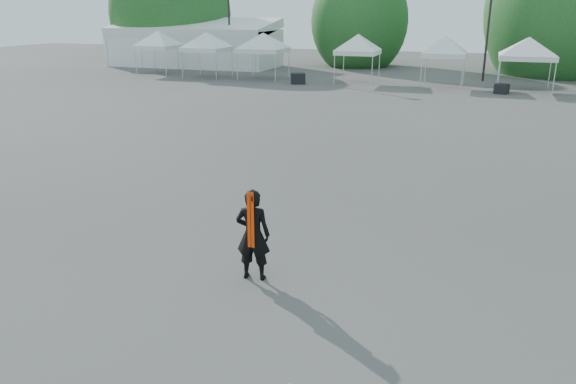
% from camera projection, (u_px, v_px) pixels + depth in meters
% --- Properties ---
extents(ground, '(120.00, 120.00, 0.00)m').
position_uv_depth(ground, '(318.00, 237.00, 12.91)').
color(ground, '#474442').
rests_on(ground, ground).
extents(marquee, '(15.00, 6.25, 4.23)m').
position_uv_depth(marquee, '(194.00, 44.00, 50.60)').
color(marquee, white).
rests_on(marquee, ground).
extents(light_pole_east, '(0.60, 0.25, 9.80)m').
position_uv_depth(light_pole_east, '(491.00, 1.00, 38.94)').
color(light_pole_east, black).
rests_on(light_pole_east, ground).
extents(tree_far_w, '(4.80, 4.80, 7.30)m').
position_uv_depth(tree_far_w, '(171.00, 14.00, 53.75)').
color(tree_far_w, '#382314').
rests_on(tree_far_w, ground).
extents(tree_mid_w, '(4.16, 4.16, 6.33)m').
position_uv_depth(tree_mid_w, '(359.00, 21.00, 50.07)').
color(tree_mid_w, '#382314').
rests_on(tree_mid_w, ground).
extents(tree_mid_e, '(5.12, 5.12, 7.79)m').
position_uv_depth(tree_mid_e, '(572.00, 11.00, 43.54)').
color(tree_mid_e, '#382314').
rests_on(tree_mid_e, ground).
extents(tent_a, '(4.08, 4.08, 3.88)m').
position_uv_depth(tent_a, '(158.00, 34.00, 44.41)').
color(tent_a, silver).
rests_on(tent_a, ground).
extents(tent_b, '(4.23, 4.23, 3.88)m').
position_uv_depth(tent_b, '(206.00, 36.00, 41.88)').
color(tent_b, silver).
rests_on(tent_b, ground).
extents(tent_c, '(4.47, 4.47, 3.88)m').
position_uv_depth(tent_c, '(263.00, 36.00, 40.95)').
color(tent_c, silver).
rests_on(tent_c, ground).
extents(tent_d, '(4.01, 4.01, 3.88)m').
position_uv_depth(tent_d, '(358.00, 38.00, 38.92)').
color(tent_d, silver).
rests_on(tent_d, ground).
extents(tent_e, '(3.92, 3.92, 3.88)m').
position_uv_depth(tent_e, '(446.00, 40.00, 36.67)').
color(tent_e, silver).
rests_on(tent_e, ground).
extents(tent_f, '(4.73, 4.73, 3.88)m').
position_uv_depth(tent_f, '(529.00, 41.00, 34.94)').
color(tent_f, silver).
rests_on(tent_f, ground).
extents(man, '(0.72, 0.53, 1.81)m').
position_uv_depth(man, '(253.00, 235.00, 10.66)').
color(man, black).
rests_on(man, ground).
extents(crate_west, '(1.18, 1.07, 0.74)m').
position_uv_depth(crate_west, '(298.00, 78.00, 38.98)').
color(crate_west, black).
rests_on(crate_west, ground).
extents(crate_mid, '(0.94, 0.82, 0.61)m').
position_uv_depth(crate_mid, '(502.00, 89.00, 34.47)').
color(crate_mid, black).
rests_on(crate_mid, ground).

